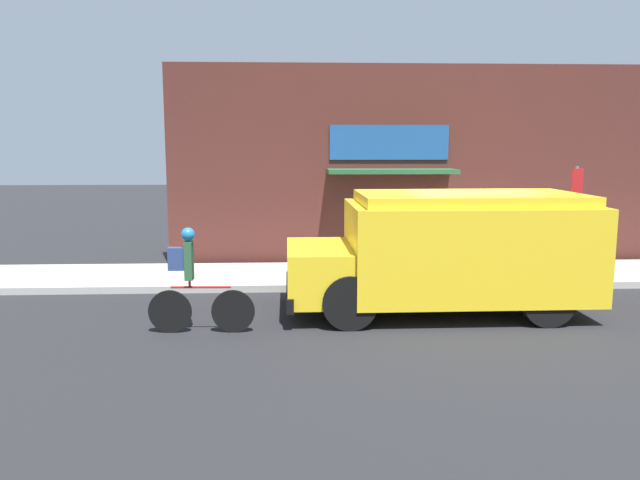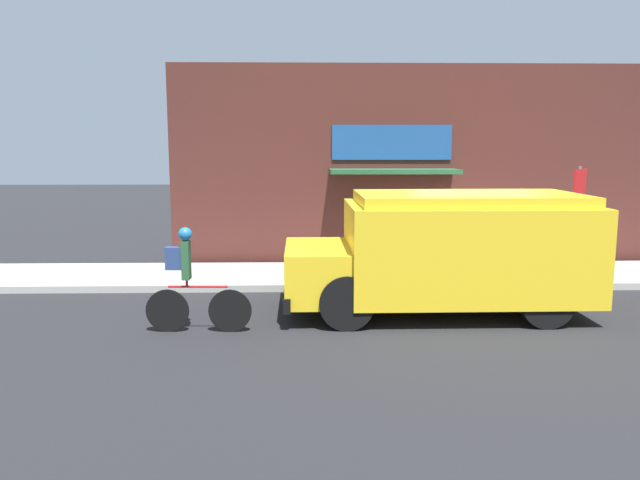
% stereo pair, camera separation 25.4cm
% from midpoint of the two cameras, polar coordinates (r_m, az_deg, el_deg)
% --- Properties ---
extents(ground_plane, '(70.00, 70.00, 0.00)m').
position_cam_midpoint_polar(ground_plane, '(13.19, 14.21, -4.55)').
color(ground_plane, '#232326').
extents(sidewalk, '(28.00, 2.50, 0.14)m').
position_cam_midpoint_polar(sidewalk, '(14.35, 12.89, -3.14)').
color(sidewalk, '#ADAAA3').
rests_on(sidewalk, ground_plane).
extents(storefront, '(13.29, 1.12, 4.87)m').
position_cam_midpoint_polar(storefront, '(15.53, 11.66, 6.59)').
color(storefront, '#4C231E').
rests_on(storefront, ground_plane).
extents(school_bus, '(5.30, 2.79, 2.13)m').
position_cam_midpoint_polar(school_bus, '(11.23, 12.34, -0.91)').
color(school_bus, yellow).
rests_on(school_bus, ground_plane).
extents(cyclist, '(1.69, 0.21, 1.69)m').
position_cam_midpoint_polar(cyclist, '(10.06, -11.06, -3.81)').
color(cyclist, black).
rests_on(cyclist, ground_plane).
extents(stop_sign_post, '(0.45, 0.45, 2.38)m').
position_cam_midpoint_polar(stop_sign_post, '(14.03, 23.01, 3.00)').
color(stop_sign_post, slate).
rests_on(stop_sign_post, sidewalk).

